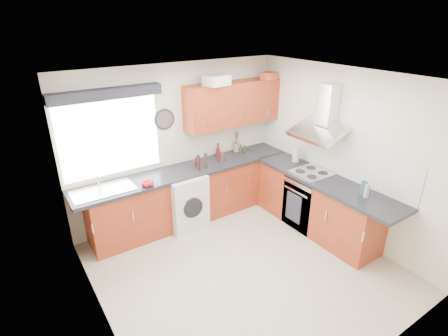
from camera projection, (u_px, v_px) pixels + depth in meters
ground_plane at (244, 267)px, 4.73m from camera, size 3.60×3.60×0.00m
ceiling at (249, 80)px, 3.72m from camera, size 3.60×3.60×0.02m
wall_back at (178, 143)px, 5.59m from camera, size 3.60×0.02×2.50m
wall_front at (379, 266)px, 2.85m from camera, size 3.60×0.02×2.50m
wall_left at (95, 232)px, 3.30m from camera, size 0.02×3.60×2.50m
wall_right at (343, 154)px, 5.14m from camera, size 0.02×3.60×2.50m
window at (111, 137)px, 4.92m from camera, size 1.40×0.02×1.10m
window_blind at (106, 94)px, 4.60m from camera, size 1.50×0.18×0.14m
splashback at (326, 153)px, 5.39m from camera, size 0.01×3.00×0.54m
base_cab_back at (183, 197)px, 5.65m from camera, size 3.00×0.58×0.86m
base_cab_corner at (260, 174)px, 6.46m from camera, size 0.60×0.60×0.86m
base_cab_right at (316, 204)px, 5.44m from camera, size 0.58×2.10×0.86m
worktop_back at (188, 170)px, 5.51m from camera, size 3.60×0.62×0.05m
worktop_right at (327, 182)px, 5.13m from camera, size 0.62×2.42×0.05m
sink at (103, 188)px, 4.80m from camera, size 0.84×0.46×0.10m
oven at (308, 201)px, 5.55m from camera, size 0.56×0.58×0.85m
hob_plate at (312, 173)px, 5.35m from camera, size 0.52×0.52×0.01m
extractor_hood at (322, 117)px, 5.06m from camera, size 0.52×0.78×0.66m
upper_cabinets at (233, 104)px, 5.72m from camera, size 1.70×0.35×0.70m
washing_machine at (184, 200)px, 5.53m from camera, size 0.63×0.61×0.88m
wall_clock at (165, 120)px, 5.29m from camera, size 0.33×0.04×0.33m
casserole at (217, 80)px, 5.27m from camera, size 0.41×0.32×0.15m
storage_box at (269, 76)px, 5.81m from camera, size 0.29×0.27×0.11m
utensil_pot at (236, 147)px, 6.18m from camera, size 0.10×0.10×0.15m
kitchen_roll at (296, 155)px, 5.72m from camera, size 0.14×0.14×0.24m
tomato_cluster at (147, 183)px, 4.94m from camera, size 0.19×0.19×0.07m
jar_0 at (244, 149)px, 6.09m from camera, size 0.06×0.06×0.14m
jar_1 at (199, 162)px, 5.41m from camera, size 0.05×0.05×0.25m
jar_2 at (194, 163)px, 5.59m from camera, size 0.06×0.06×0.09m
jar_3 at (218, 153)px, 5.95m from camera, size 0.07×0.07×0.13m
jar_4 at (197, 161)px, 5.64m from camera, size 0.05×0.05×0.13m
jar_5 at (218, 150)px, 5.90m from camera, size 0.04×0.04×0.25m
jar_6 at (205, 161)px, 5.47m from camera, size 0.05×0.05×0.25m
jar_7 at (241, 149)px, 6.10m from camera, size 0.04×0.04×0.15m
jar_8 at (222, 157)px, 5.72m from camera, size 0.07×0.07×0.17m
bottle_0 at (365, 189)px, 4.64m from camera, size 0.07×0.07×0.20m
bottle_1 at (367, 191)px, 4.61m from camera, size 0.07×0.07×0.19m
bottle_2 at (363, 188)px, 4.66m from camera, size 0.06×0.06×0.21m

